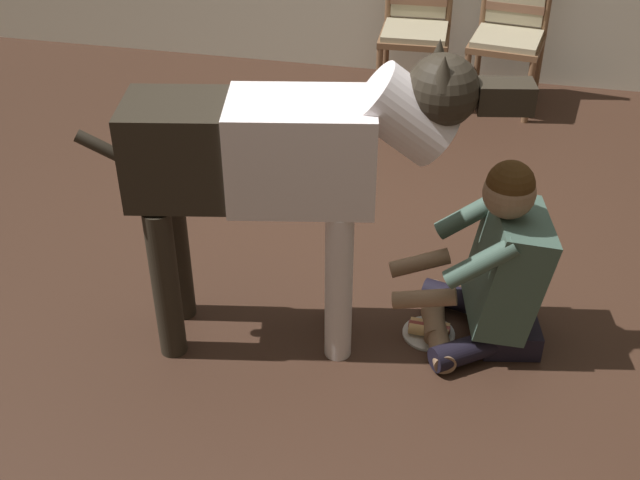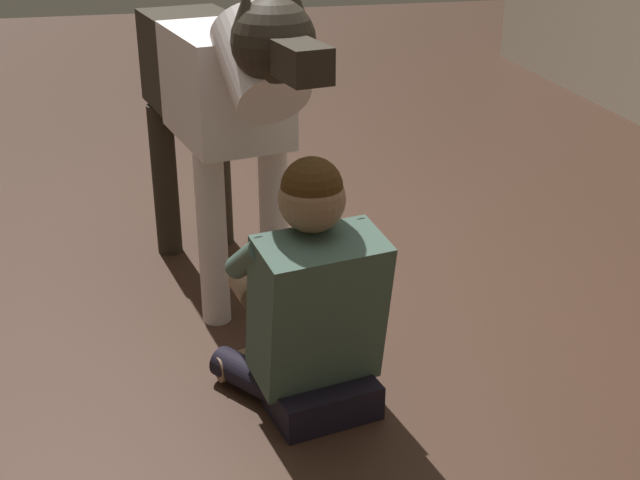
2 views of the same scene
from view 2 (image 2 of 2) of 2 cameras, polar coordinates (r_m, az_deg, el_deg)
The scene contains 4 objects.
ground_plane at distance 3.42m, azimuth -0.34°, elevation -4.96°, with size 15.19×15.19×0.00m, color #3B251A.
person_sitting_on_floor at distance 2.73m, azimuth -0.61°, elevation -4.50°, with size 0.70×0.57×0.87m.
large_dog at distance 3.30m, azimuth -6.77°, elevation 9.92°, with size 1.70×0.54×1.32m.
hot_dog_on_plate at distance 3.10m, azimuth -2.45°, elevation -7.84°, with size 0.23×0.23×0.06m.
Camera 2 is at (2.91, -0.65, 1.68)m, focal length 47.18 mm.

